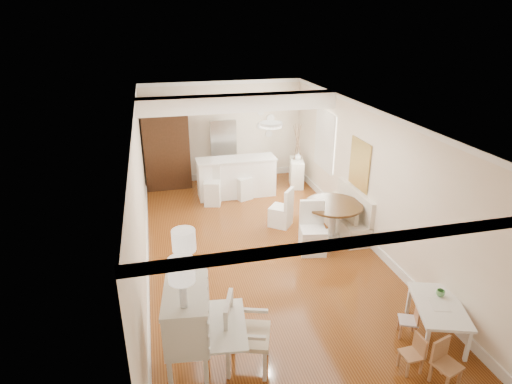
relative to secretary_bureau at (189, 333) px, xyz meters
name	(u,v)px	position (x,y,z in m)	size (l,w,h in m)	color
room	(261,155)	(1.74, 3.11, 1.30)	(9.00, 9.04, 2.82)	brown
secretary_bureau	(189,333)	(0.00, 0.00, 0.00)	(1.06, 1.09, 1.36)	silver
gustavian_armchair	(248,334)	(0.77, -0.03, -0.15)	(0.61, 0.61, 1.07)	silver
kids_table	(436,320)	(3.60, -0.10, -0.41)	(0.66, 1.10, 0.55)	white
kids_chair_a	(411,354)	(2.86, -0.62, -0.41)	(0.26, 0.26, 0.54)	#AA764D
kids_chair_b	(408,320)	(3.20, 0.00, -0.41)	(0.26, 0.26, 0.55)	#B27750
kids_chair_c	(447,365)	(3.16, -0.94, -0.36)	(0.31, 0.31, 0.64)	#9D6C47
banquette	(345,212)	(3.69, 3.29, -0.19)	(0.52, 1.60, 0.98)	silver
dining_table	(332,222)	(3.28, 3.03, -0.27)	(1.21, 1.21, 0.82)	#4F3219
slip_chair_near	(313,229)	(2.70, 2.64, -0.16)	(0.49, 0.51, 1.04)	white
slip_chair_far	(281,207)	(2.42, 3.93, -0.23)	(0.43, 0.45, 0.91)	white
breakfast_counter	(236,177)	(1.80, 5.89, -0.17)	(2.05, 0.65, 1.03)	white
bar_stool_left	(212,186)	(1.10, 5.46, -0.19)	(0.39, 0.39, 0.98)	white
bar_stool_right	(243,182)	(1.92, 5.64, -0.21)	(0.37, 0.37, 0.93)	silver
pantry_cabinet	(166,147)	(0.10, 6.97, 0.47)	(1.20, 0.60, 2.30)	#381E11
fridge	(236,151)	(2.00, 6.94, 0.22)	(0.75, 0.65, 1.80)	silver
sideboard	(296,173)	(3.57, 6.22, -0.31)	(0.35, 0.78, 0.75)	white
pencil_cup	(440,293)	(3.74, 0.08, -0.08)	(0.13, 0.13, 0.10)	#62A35F
branch_vase	(298,156)	(3.60, 6.24, 0.17)	(0.20, 0.20, 0.21)	white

